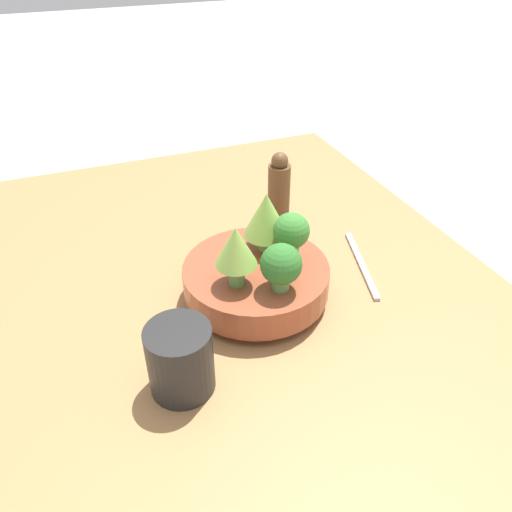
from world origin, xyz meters
TOP-DOWN VIEW (x-y plane):
  - ground_plane at (0.00, 0.00)m, footprint 6.00×6.00m
  - table at (0.00, 0.00)m, footprint 1.16×0.84m
  - bowl at (-0.01, -0.02)m, footprint 0.23×0.23m
  - romanesco_piece_far at (-0.03, 0.03)m, footprint 0.06×0.06m
  - broccoli_floret_front at (-0.01, -0.07)m, footprint 0.05×0.05m
  - broccoli_floret_left at (-0.07, -0.03)m, footprint 0.06×0.06m
  - romanesco_piece_near at (0.03, -0.05)m, footprint 0.07×0.07m
  - cup at (-0.14, 0.14)m, footprint 0.08×0.08m
  - pepper_mill at (0.18, -0.13)m, footprint 0.04×0.04m
  - fork at (0.01, -0.22)m, footprint 0.19×0.06m

SIDE VIEW (x-z plane):
  - ground_plane at x=0.00m, z-range 0.00..0.00m
  - table at x=0.00m, z-range 0.00..0.03m
  - fork at x=0.01m, z-range 0.03..0.04m
  - bowl at x=-0.01m, z-range 0.04..0.10m
  - cup at x=-0.14m, z-range 0.03..0.13m
  - pepper_mill at x=0.18m, z-range 0.03..0.18m
  - broccoli_floret_left at x=-0.07m, z-range 0.10..0.17m
  - broccoli_floret_front at x=-0.01m, z-range 0.10..0.18m
  - romanesco_piece_near at x=0.03m, z-range 0.10..0.20m
  - romanesco_piece_far at x=-0.03m, z-range 0.10..0.20m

